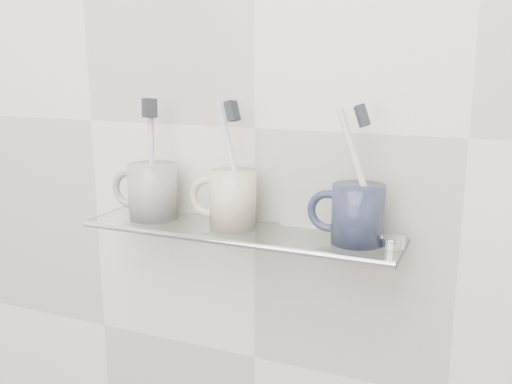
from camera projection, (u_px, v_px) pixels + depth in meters
The scene contains 18 objects.
wall_back at pixel (254, 128), 0.90m from camera, with size 2.50×2.50×0.00m, color silver.
shelf_glass at pixel (239, 232), 0.88m from camera, with size 0.50×0.12×0.01m, color silver.
shelf_rail at pixel (223, 242), 0.83m from camera, with size 0.01×0.01×0.50m, color silver.
bracket_left at pixel (142, 217), 1.01m from camera, with size 0.02×0.02×0.03m, color silver.
bracket_right at pixel (380, 246), 0.85m from camera, with size 0.02×0.02×0.03m, color silver.
mug_left at pixel (153, 191), 0.94m from camera, with size 0.08×0.08×0.09m, color silver.
mug_left_handle at pixel (129, 189), 0.95m from camera, with size 0.07×0.07×0.01m, color silver.
toothbrush_left at pixel (152, 158), 0.92m from camera, with size 0.01×0.01×0.19m, color #B7B8C0.
bristles_left at pixel (150, 108), 0.90m from camera, with size 0.01×0.02×0.03m, color #23272D.
mug_center at pixel (233, 199), 0.88m from camera, with size 0.07×0.07×0.09m, color beige.
mug_center_handle at pixel (209, 197), 0.90m from camera, with size 0.07×0.07×0.01m, color beige.
toothbrush_center at pixel (233, 164), 0.87m from camera, with size 0.01×0.01×0.19m, color silver.
bristles_center at pixel (232, 111), 0.85m from camera, with size 0.01×0.02×0.03m, color #23272D.
mug_right at pixel (358, 214), 0.81m from camera, with size 0.08×0.08×0.08m, color #151D2F.
mug_right_handle at pixel (328, 211), 0.82m from camera, with size 0.06×0.06×0.01m, color #151D2F.
toothbrush_right at pixel (360, 173), 0.79m from camera, with size 0.01×0.01×0.19m, color silver.
bristles_right at pixel (362, 116), 0.78m from camera, with size 0.01×0.02×0.03m, color #23272D.
chrome_cap at pixel (392, 242), 0.79m from camera, with size 0.03×0.03×0.01m, color silver.
Camera 1 is at (0.35, 0.27, 1.35)m, focal length 40.00 mm.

